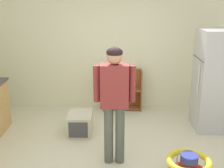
{
  "coord_description": "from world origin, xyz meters",
  "views": [
    {
      "loc": [
        0.05,
        -3.67,
        2.35
      ],
      "look_at": [
        -0.0,
        0.62,
        1.02
      ],
      "focal_mm": 47.06,
      "sensor_mm": 36.0,
      "label": 1
    }
  ],
  "objects_px": {
    "refrigerator": "(217,80)",
    "standing_person": "(114,96)",
    "bookshelf": "(120,92)",
    "pet_carrier": "(80,123)",
    "baby_walker": "(189,165)"
  },
  "relations": [
    {
      "from": "refrigerator",
      "to": "pet_carrier",
      "type": "xyz_separation_m",
      "value": [
        -2.39,
        -0.27,
        -0.71
      ]
    },
    {
      "from": "refrigerator",
      "to": "standing_person",
      "type": "relative_size",
      "value": 1.06
    },
    {
      "from": "bookshelf",
      "to": "pet_carrier",
      "type": "relative_size",
      "value": 1.54
    },
    {
      "from": "pet_carrier",
      "to": "standing_person",
      "type": "bearing_deg",
      "value": -56.83
    },
    {
      "from": "refrigerator",
      "to": "standing_person",
      "type": "distance_m",
      "value": 2.15
    },
    {
      "from": "refrigerator",
      "to": "baby_walker",
      "type": "distance_m",
      "value": 1.87
    },
    {
      "from": "standing_person",
      "to": "baby_walker",
      "type": "height_order",
      "value": "standing_person"
    },
    {
      "from": "bookshelf",
      "to": "baby_walker",
      "type": "height_order",
      "value": "bookshelf"
    },
    {
      "from": "baby_walker",
      "to": "standing_person",
      "type": "bearing_deg",
      "value": 161.1
    },
    {
      "from": "bookshelf",
      "to": "baby_walker",
      "type": "bearing_deg",
      "value": -69.55
    },
    {
      "from": "refrigerator",
      "to": "baby_walker",
      "type": "relative_size",
      "value": 2.95
    },
    {
      "from": "pet_carrier",
      "to": "bookshelf",
      "type": "bearing_deg",
      "value": 58.11
    },
    {
      "from": "refrigerator",
      "to": "bookshelf",
      "type": "xyz_separation_m",
      "value": [
        -1.69,
        0.86,
        -0.52
      ]
    },
    {
      "from": "refrigerator",
      "to": "standing_person",
      "type": "bearing_deg",
      "value": -146.41
    },
    {
      "from": "standing_person",
      "to": "pet_carrier",
      "type": "distance_m",
      "value": 1.38
    }
  ]
}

